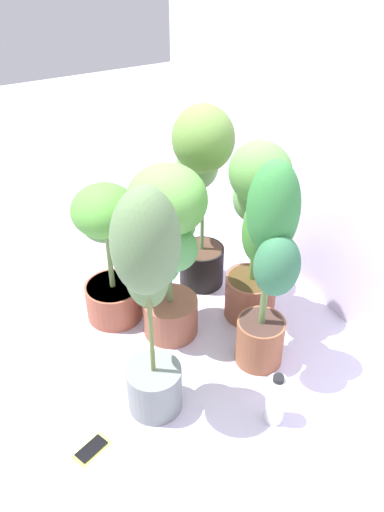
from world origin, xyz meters
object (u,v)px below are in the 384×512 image
at_px(potted_plant_back_left, 202,180).
at_px(cell_phone, 91,449).
at_px(potted_plant_back_right, 268,262).
at_px(potted_plant_center, 167,239).
at_px(potted_plant_back_center, 256,225).
at_px(nutrient_bottle, 276,400).
at_px(potted_plant_front_right, 148,291).
at_px(potted_plant_front_left, 108,246).

relative_size(potted_plant_back_left, cell_phone, 5.81).
height_order(potted_plant_back_right, potted_plant_center, potted_plant_back_right).
bearing_deg(potted_plant_back_center, nutrient_bottle, -23.43).
height_order(potted_plant_back_center, cell_phone, potted_plant_back_center).
xyz_separation_m(potted_plant_front_right, potted_plant_back_right, (-0.01, 0.49, -0.05)).
height_order(potted_plant_back_right, potted_plant_back_left, potted_plant_back_right).
bearing_deg(potted_plant_back_right, potted_plant_front_left, -142.22).
height_order(potted_plant_front_right, potted_plant_center, potted_plant_front_right).
xyz_separation_m(potted_plant_back_left, potted_plant_back_center, (0.35, 0.08, -0.07)).
bearing_deg(potted_plant_front_right, potted_plant_back_left, 139.37).
height_order(potted_plant_back_left, potted_plant_center, potted_plant_back_left).
bearing_deg(potted_plant_back_center, potted_plant_back_left, -167.26).
bearing_deg(potted_plant_center, potted_plant_back_right, 37.96).
xyz_separation_m(potted_plant_back_right, potted_plant_center, (-0.34, -0.26, -0.02)).
bearing_deg(potted_plant_front_right, potted_plant_center, 146.78).
height_order(potted_plant_front_left, potted_plant_back_right, potted_plant_back_right).
bearing_deg(cell_phone, potted_plant_back_right, 74.19).
distance_m(potted_plant_back_right, potted_plant_center, 0.43).
bearing_deg(cell_phone, potted_plant_back_center, 88.84).
bearing_deg(potted_plant_front_left, potted_plant_back_right, 37.78).
bearing_deg(potted_plant_back_center, potted_plant_front_right, -65.96).
bearing_deg(potted_plant_back_center, potted_plant_back_right, -24.70).
bearing_deg(potted_plant_back_right, potted_plant_back_center, 155.30).
relative_size(potted_plant_back_left, nutrient_bottle, 3.95).
bearing_deg(potted_plant_front_right, cell_phone, -72.55).
height_order(potted_plant_back_right, potted_plant_back_center, potted_plant_back_right).
height_order(potted_plant_front_left, potted_plant_back_left, potted_plant_back_left).
bearing_deg(cell_phone, potted_plant_center, 106.94).
distance_m(potted_plant_back_center, nutrient_bottle, 0.72).
distance_m(potted_plant_back_right, potted_plant_back_center, 0.29).
bearing_deg(potted_plant_back_right, potted_plant_front_right, -89.06).
relative_size(potted_plant_front_left, nutrient_bottle, 2.90).
relative_size(potted_plant_center, potted_plant_back_center, 0.94).
distance_m(potted_plant_center, potted_plant_back_center, 0.39).
relative_size(potted_plant_back_right, cell_phone, 5.85).
bearing_deg(potted_plant_back_center, cell_phone, -68.04).
bearing_deg(potted_plant_center, potted_plant_back_left, 131.94).
distance_m(potted_plant_front_right, potted_plant_back_left, 0.82).
height_order(potted_plant_front_left, potted_plant_center, potted_plant_center).
bearing_deg(potted_plant_back_right, cell_phone, -82.69).
distance_m(potted_plant_back_left, potted_plant_back_center, 0.36).
relative_size(potted_plant_front_right, potted_plant_center, 1.17).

